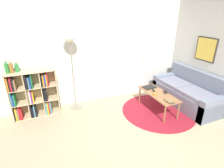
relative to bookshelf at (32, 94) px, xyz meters
The scene contains 16 objects.
ground_plane 2.75m from the bookshelf, 50.75° to the right, with size 14.00×14.00×0.00m, color tan.
wall_back 1.91m from the bookshelf, ahead, with size 7.75×0.11×2.60m.
wall_right 4.28m from the bookshelf, 13.04° to the right, with size 0.08×5.28×2.60m.
rug 2.99m from the bookshelf, 19.84° to the right, with size 1.76×1.76×0.01m.
bookshelf is the anchor object (origin of this frame).
floor_lamp 1.30m from the bookshelf, ahead, with size 0.31×0.31×1.73m.
couch 3.85m from the bookshelf, 14.35° to the right, with size 0.81×1.81×0.88m.
coffee_table 2.93m from the bookshelf, 18.68° to the right, with size 0.45×1.12×0.45m.
laptop 2.83m from the bookshelf, 11.36° to the right, with size 0.36×0.26×0.02m.
bowl 2.82m from the bookshelf, 20.06° to the right, with size 0.10×0.10×0.05m.
book_stack_on_table 3.06m from the bookshelf, 26.47° to the right, with size 0.13×0.21×0.03m.
cup 3.10m from the bookshelf, 18.68° to the right, with size 0.08×0.08×0.08m.
remote 2.85m from the bookshelf, 15.96° to the right, with size 0.10×0.18×0.02m.
bottle_left 0.76m from the bookshelf, behind, with size 0.08×0.08×0.26m.
bottle_middle 0.72m from the bookshelf, behind, with size 0.08×0.08×0.24m.
bottle_right 0.67m from the bookshelf, behind, with size 0.08×0.08×0.20m.
Camera 1 is at (-1.42, -1.88, 2.29)m, focal length 28.00 mm.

